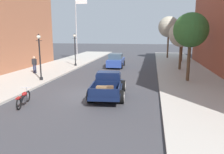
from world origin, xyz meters
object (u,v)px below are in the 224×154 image
at_px(motorcycle_parked, 23,98).
at_px(car_background_blue, 116,61).
at_px(street_lamp_near, 40,54).
at_px(flagpole, 78,21).
at_px(hotrod_truck_navy, 108,84).
at_px(street_tree_nearest, 191,30).
at_px(street_tree_second, 182,34).
at_px(street_tree_farthest, 169,27).
at_px(street_lamp_far, 75,47).
at_px(street_tree_third, 183,33).
at_px(pedestrian_sidewalk_left, 34,64).

relative_size(motorcycle_parked, car_background_blue, 0.48).
relative_size(street_lamp_near, flagpole, 0.42).
distance_m(hotrod_truck_navy, street_tree_nearest, 8.41).
bearing_deg(motorcycle_parked, street_tree_nearest, 38.14).
bearing_deg(street_tree_second, street_tree_farthest, 92.93).
distance_m(hotrod_truck_navy, street_tree_second, 12.82).
xyz_separation_m(street_lamp_near, street_tree_nearest, (12.14, 1.93, 1.88)).
bearing_deg(street_tree_second, street_lamp_near, -147.09).
bearing_deg(street_lamp_far, hotrod_truck_navy, -61.26).
xyz_separation_m(hotrod_truck_navy, motorcycle_parked, (-4.35, -2.85, -0.31)).
bearing_deg(motorcycle_parked, flagpole, 99.70).
height_order(street_tree_third, street_tree_farthest, street_tree_farthest).
relative_size(car_background_blue, street_lamp_near, 1.13).
distance_m(street_lamp_near, street_tree_second, 14.58).
xyz_separation_m(street_lamp_near, street_tree_farthest, (11.58, 19.44, 2.60)).
bearing_deg(street_tree_farthest, flagpole, -155.68).
bearing_deg(hotrod_truck_navy, street_tree_nearest, 41.53).
relative_size(motorcycle_parked, street_lamp_far, 0.54).
bearing_deg(street_tree_farthest, pedestrian_sidewalk_left, -129.94).
relative_size(street_lamp_far, flagpole, 0.42).
height_order(street_tree_nearest, street_tree_second, street_tree_nearest).
height_order(car_background_blue, street_tree_second, street_tree_second).
bearing_deg(hotrod_truck_navy, street_tree_farthest, 77.11).
distance_m(hotrod_truck_navy, street_tree_third, 19.87).
xyz_separation_m(street_tree_third, street_tree_farthest, (-1.62, 4.20, 0.89)).
bearing_deg(street_lamp_far, street_tree_third, 27.07).
height_order(car_background_blue, flagpole, flagpole).
bearing_deg(motorcycle_parked, street_tree_second, 53.90).
bearing_deg(street_tree_third, flagpole, -173.64).
distance_m(flagpole, street_tree_second, 14.75).
distance_m(motorcycle_parked, street_tree_farthest, 27.52).
distance_m(pedestrian_sidewalk_left, street_lamp_near, 3.91).
bearing_deg(street_lamp_near, motorcycle_parked, -70.94).
bearing_deg(street_tree_third, street_lamp_near, -130.92).
relative_size(street_lamp_near, street_tree_nearest, 0.70).
relative_size(flagpole, street_tree_nearest, 1.66).
height_order(motorcycle_parked, street_tree_nearest, street_tree_nearest).
relative_size(motorcycle_parked, street_lamp_near, 0.54).
bearing_deg(street_tree_third, street_tree_nearest, -94.56).
distance_m(street_lamp_near, flagpole, 14.09).
bearing_deg(motorcycle_parked, car_background_blue, 79.47).
height_order(street_tree_nearest, street_tree_farthest, street_tree_farthest).
height_order(hotrod_truck_navy, flagpole, flagpole).
distance_m(car_background_blue, street_tree_third, 10.77).
height_order(motorcycle_parked, street_tree_second, street_tree_second).
bearing_deg(flagpole, street_tree_second, -23.10).
bearing_deg(street_lamp_far, street_tree_second, -2.95).
bearing_deg(street_tree_nearest, street_tree_farthest, 91.83).
height_order(car_background_blue, street_tree_farthest, street_tree_farthest).
bearing_deg(street_tree_second, street_tree_nearest, -90.30).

